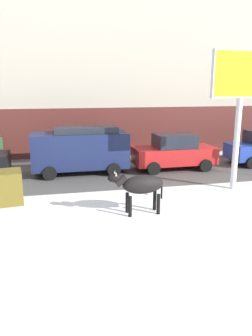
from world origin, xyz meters
TOP-DOWN VIEW (x-y plane):
  - ground_plane at (0.00, 0.00)m, footprint 120.00×120.00m
  - road_strip at (0.00, 7.21)m, footprint 60.00×5.60m
  - building_facade at (0.00, 13.64)m, footprint 44.00×6.10m
  - cow_black at (0.21, 1.73)m, footprint 1.90×0.64m
  - billboard at (4.73, 3.60)m, footprint 2.52×0.24m
  - car_navy_van at (-1.31, 7.52)m, footprint 4.62×2.15m
  - car_red_sedan at (3.46, 7.32)m, footprint 4.22×2.01m

SIDE VIEW (x-z plane):
  - ground_plane at x=0.00m, z-range 0.00..0.00m
  - road_strip at x=0.00m, z-range 0.00..0.01m
  - car_red_sedan at x=3.46m, z-range -0.01..1.83m
  - cow_black at x=0.21m, z-range 0.22..1.76m
  - car_navy_van at x=-1.31m, z-range 0.08..2.40m
  - billboard at x=4.73m, z-range 1.53..7.09m
  - building_facade at x=0.00m, z-range -0.02..12.98m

